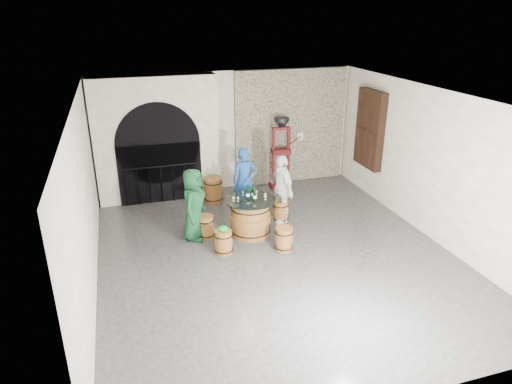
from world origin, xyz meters
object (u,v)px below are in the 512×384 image
object	(u,v)px
person_green	(194,205)
person_blue	(245,181)
side_barrel	(213,190)
barrel_table	(250,217)
wine_bottle_left	(248,193)
barrel_stool_near_right	(284,239)
barrel_stool_near_left	(224,242)
barrel_stool_left	(205,227)
barrel_stool_right	(281,211)
person_white	(281,189)
wine_bottle_center	(255,196)
wine_bottle_right	(253,193)
corking_press	(281,148)
barrel_stool_far	(246,206)

from	to	relation	value
person_green	person_blue	size ratio (longest dim) A/B	0.97
side_barrel	barrel_table	bearing A→B (deg)	-79.19
person_blue	wine_bottle_left	world-z (taller)	person_blue
barrel_stool_near_right	barrel_stool_near_left	bearing A→B (deg)	168.84
barrel_stool_left	barrel_stool_right	xyz separation A→B (m)	(1.86, 0.30, 0.00)
person_white	wine_bottle_center	world-z (taller)	person_white
wine_bottle_center	side_barrel	xyz separation A→B (m)	(-0.46, 2.17, -0.64)
barrel_stool_left	barrel_stool_near_right	distance (m)	1.78
person_green	barrel_stool_near_right	bearing A→B (deg)	-93.57
person_green	wine_bottle_left	xyz separation A→B (m)	(1.17, -0.14, 0.17)
person_green	wine_bottle_right	bearing A→B (deg)	-67.11
side_barrel	barrel_stool_near_left	bearing A→B (deg)	-97.79
barrel_stool_near_right	side_barrel	bearing A→B (deg)	106.29
barrel_stool_near_left	wine_bottle_center	distance (m)	1.22
person_green	corking_press	xyz separation A→B (m)	(2.81, 2.27, 0.36)
barrel_stool_near_right	person_white	bearing A→B (deg)	72.61
barrel_stool_left	barrel_stool_right	distance (m)	1.89
side_barrel	wine_bottle_right	bearing A→B (deg)	-76.79
wine_bottle_center	corking_press	xyz separation A→B (m)	(1.53, 2.57, 0.19)
barrel_stool_right	barrel_stool_near_left	size ratio (longest dim) A/B	1.00
barrel_table	wine_bottle_left	bearing A→B (deg)	126.14
barrel_stool_left	barrel_stool_near_left	distance (m)	0.82
barrel_stool_near_left	wine_bottle_center	world-z (taller)	wine_bottle_center
barrel_stool_left	wine_bottle_right	distance (m)	1.28
barrel_stool_near_right	wine_bottle_right	size ratio (longest dim) A/B	1.57
barrel_stool_near_right	person_white	world-z (taller)	person_white
barrel_stool_left	corking_press	xyz separation A→B (m)	(2.58, 2.30, 0.91)
wine_bottle_right	side_barrel	world-z (taller)	wine_bottle_right
person_white	corking_press	size ratio (longest dim) A/B	0.81
barrel_stool_far	corking_press	world-z (taller)	corking_press
barrel_stool_left	barrel_stool_far	distance (m)	1.42
barrel_table	person_green	world-z (taller)	person_green
barrel_stool_right	barrel_stool_near_right	distance (m)	1.40
barrel_stool_left	barrel_stool_far	bearing A→B (deg)	35.41
person_white	wine_bottle_center	distance (m)	1.01
barrel_stool_right	corking_press	bearing A→B (deg)	70.17
barrel_stool_far	barrel_stool_right	world-z (taller)	same
barrel_stool_right	person_blue	distance (m)	1.12
wine_bottle_right	barrel_stool_far	bearing A→B (deg)	84.05
barrel_stool_right	person_white	world-z (taller)	person_white
person_green	person_white	xyz separation A→B (m)	(2.09, 0.27, 0.01)
barrel_stool_near_left	person_blue	world-z (taller)	person_blue
person_blue	corking_press	xyz separation A→B (m)	(1.40, 1.30, 0.34)
wine_bottle_left	corking_press	size ratio (longest dim) A/B	0.16
barrel_table	wine_bottle_right	distance (m)	0.56
side_barrel	corking_press	world-z (taller)	corking_press
barrel_stool_near_left	barrel_stool_near_right	bearing A→B (deg)	-11.16
person_green	wine_bottle_right	distance (m)	1.30
person_blue	wine_bottle_center	size ratio (longest dim) A/B	5.05
barrel_stool_near_left	wine_bottle_left	bearing A→B (deg)	43.68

